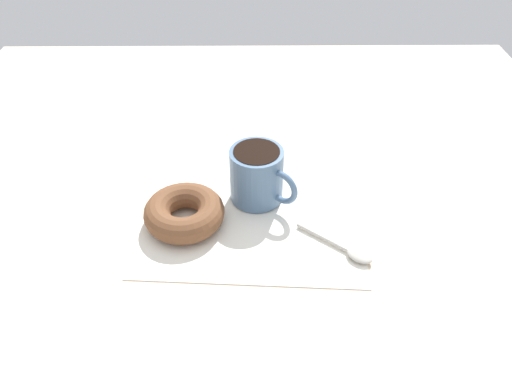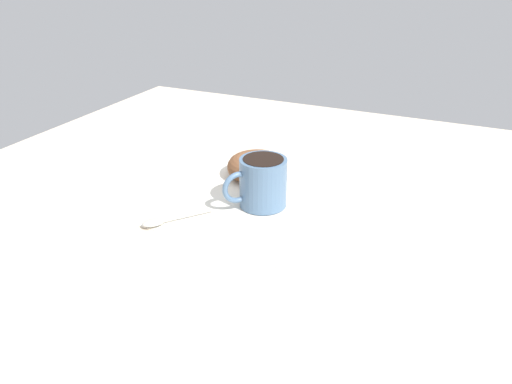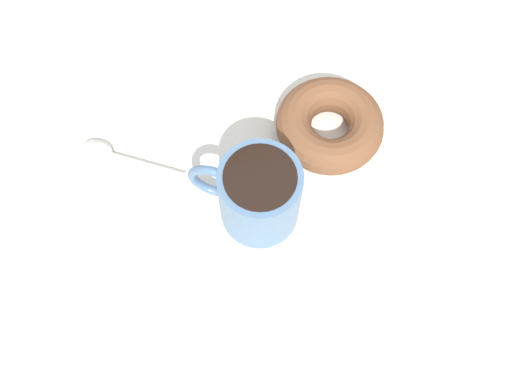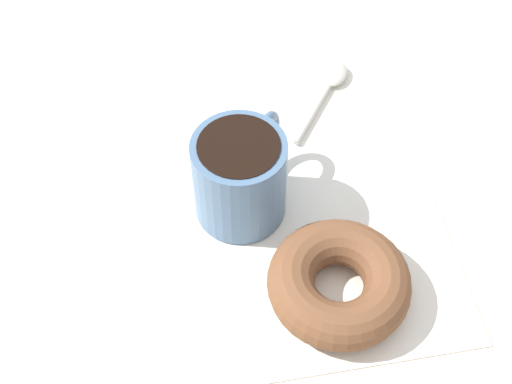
# 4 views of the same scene
# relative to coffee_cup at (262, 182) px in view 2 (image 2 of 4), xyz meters

# --- Properties ---
(ground_plane) EXTENTS (1.20, 1.20, 0.02)m
(ground_plane) POSITION_rel_coffee_cup_xyz_m (0.03, -0.01, -0.06)
(ground_plane) COLOR beige
(napkin) EXTENTS (0.34, 0.34, 0.00)m
(napkin) POSITION_rel_coffee_cup_xyz_m (0.01, -0.00, -0.05)
(napkin) COLOR white
(napkin) RESTS_ON ground_plane
(coffee_cup) EXTENTS (0.09, 0.10, 0.08)m
(coffee_cup) POSITION_rel_coffee_cup_xyz_m (0.00, 0.00, 0.00)
(coffee_cup) COLOR slate
(coffee_cup) RESTS_ON napkin
(donut) EXTENTS (0.12, 0.12, 0.04)m
(donut) POSITION_rel_coffee_cup_xyz_m (0.06, -0.10, -0.02)
(donut) COLOR brown
(donut) RESTS_ON napkin
(spoon) EXTENTS (0.09, 0.10, 0.01)m
(spoon) POSITION_rel_coffee_cup_xyz_m (0.12, 0.12, -0.04)
(spoon) COLOR #B7B2A8
(spoon) RESTS_ON napkin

